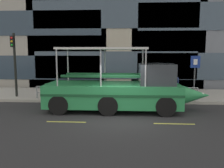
% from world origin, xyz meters
% --- Properties ---
extents(ground_plane, '(120.00, 120.00, 0.00)m').
position_xyz_m(ground_plane, '(0.00, 0.00, 0.00)').
color(ground_plane, '#2B2B2D').
extents(sidewalk, '(32.00, 4.80, 0.18)m').
position_xyz_m(sidewalk, '(0.00, 5.60, 0.09)').
color(sidewalk, '#A8A59E').
rests_on(sidewalk, ground_plane).
extents(curb_edge, '(32.00, 0.18, 0.18)m').
position_xyz_m(curb_edge, '(0.00, 3.11, 0.09)').
color(curb_edge, '#B2ADA3').
rests_on(curb_edge, ground_plane).
extents(lane_centreline, '(25.80, 0.12, 0.01)m').
position_xyz_m(lane_centreline, '(-0.00, -1.05, 0.00)').
color(lane_centreline, '#DBD64C').
rests_on(lane_centreline, ground_plane).
extents(curb_guardrail, '(10.23, 0.09, 0.80)m').
position_xyz_m(curb_guardrail, '(-0.38, 3.45, 0.72)').
color(curb_guardrail, '#9EA0A8').
rests_on(curb_guardrail, sidewalk).
extents(traffic_light_pole, '(0.24, 0.46, 4.18)m').
position_xyz_m(traffic_light_pole, '(-7.07, 3.94, 2.71)').
color(traffic_light_pole, black).
rests_on(traffic_light_pole, sidewalk).
extents(parking_sign, '(0.60, 0.12, 2.71)m').
position_xyz_m(parking_sign, '(4.66, 4.17, 2.02)').
color(parking_sign, '#4C4F54').
rests_on(parking_sign, sidewalk).
extents(duck_tour_boat, '(8.82, 2.62, 3.36)m').
position_xyz_m(duck_tour_boat, '(0.07, 1.33, 1.09)').
color(duck_tour_boat, '#2D9351').
rests_on(duck_tour_boat, ground_plane).
extents(pedestrian_near_bow, '(0.37, 0.30, 1.52)m').
position_xyz_m(pedestrian_near_bow, '(3.59, 4.76, 1.10)').
color(pedestrian_near_bow, '#47423D').
rests_on(pedestrian_near_bow, sidewalk).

